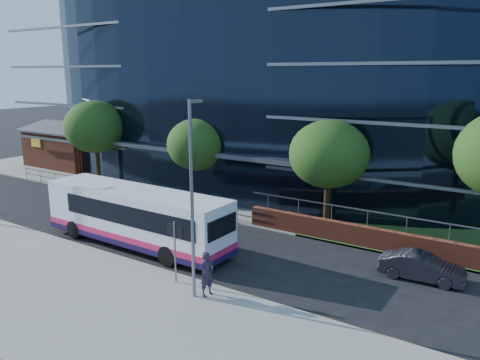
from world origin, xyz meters
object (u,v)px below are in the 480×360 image
Objects in this scene: tree_far_a at (95,127)px; streetlight_east at (192,195)px; parked_car at (422,267)px; street_sign at (175,239)px; brick_pavilion at (73,146)px; pedestrian at (207,274)px; tree_far_b at (197,144)px; city_bus at (137,216)px; tree_far_c at (329,154)px.

tree_far_a is 22.05m from streetlight_east.
streetlight_east is 2.17× the size of parked_car.
brick_pavilion is at bearing 150.35° from street_sign.
pedestrian is (1.90, -0.24, -1.06)m from street_sign.
brick_pavilion is 1.42× the size of tree_far_b.
city_bus is at bearing 102.05° from parked_car.
street_sign reaches higher than parked_car.
pedestrian is at bearing -29.16° from tree_far_a.
streetlight_east reaches higher than street_sign.
tree_far_c is (10.00, -0.50, 0.33)m from tree_far_b.
parked_car is at bearing 16.55° from city_bus.
tree_far_c reaches higher than parked_car.
pedestrian is at bearing 130.10° from parked_car.
tree_far_c is 3.46× the size of pedestrian.
parked_car is (35.36, -8.60, -1.33)m from brick_pavilion.
parked_car is 1.96× the size of pedestrian.
pedestrian is (19.40, -10.83, -3.77)m from tree_far_a.
streetlight_east is 10.90m from parked_car.
city_bus reaches higher than street_sign.
streetlight_east reaches higher than tree_far_c.
streetlight_east reaches higher than brick_pavilion.
tree_far_c is 11.29m from city_bus.
street_sign is 11.14m from tree_far_c.
pedestrian is (-0.60, -10.83, -3.45)m from tree_far_c.
brick_pavilion is 4.57× the size of pedestrian.
tree_far_a reaches higher than tree_far_b.
city_bus is (-6.38, 3.13, -2.80)m from streetlight_east.
parked_car is at bearing -34.06° from pedestrian.
tree_far_b is 17.37m from parked_car.
city_bus is at bearing -72.97° from tree_far_b.
brick_pavilion is 0.75× the size of city_bus.
pedestrian is at bearing 40.75° from streetlight_east.
street_sign is 0.76× the size of parked_car.
tree_far_c is 0.81× the size of streetlight_east.
streetlight_east is (1.50, -0.59, 2.29)m from street_sign.
tree_far_b is (-7.50, 11.09, 2.06)m from street_sign.
street_sign is 0.35× the size of streetlight_east.
street_sign is at bearing -55.92° from tree_far_b.
tree_far_a is at bearing 148.04° from city_bus.
brick_pavilion is at bearing 168.12° from tree_far_b.
tree_far_c is at bearing 76.71° from street_sign.
tree_far_c is 11.38m from pedestrian.
parked_car is (13.74, 3.94, -1.03)m from city_bus.
tree_far_b reaches higher than brick_pavilion.
tree_far_b reaches higher than pedestrian.
tree_far_b is 10.02m from tree_far_c.
tree_far_a is at bearing -26.55° from brick_pavilion.
tree_far_c is at bearing -2.86° from tree_far_b.
tree_far_a reaches higher than parked_car.
tree_far_c is at bearing 53.23° from parked_car.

